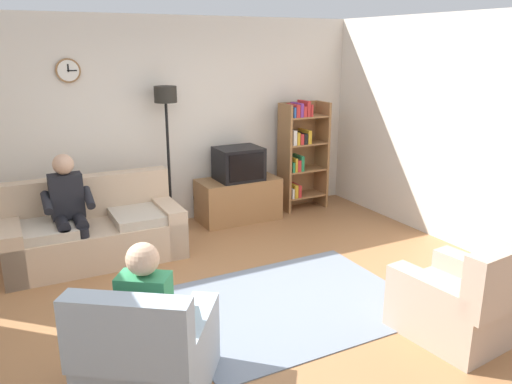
{
  "coord_description": "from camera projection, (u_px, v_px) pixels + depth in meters",
  "views": [
    {
      "loc": [
        -1.99,
        -3.81,
        2.35
      ],
      "look_at": [
        0.33,
        0.65,
        0.88
      ],
      "focal_mm": 35.74,
      "sensor_mm": 36.0,
      "label": 1
    }
  ],
  "objects": [
    {
      "name": "ground_plane",
      "position": [
        257.0,
        304.0,
        4.78
      ],
      "size": [
        12.0,
        12.0,
        0.0
      ],
      "primitive_type": "plane",
      "color": "#9E6B42"
    },
    {
      "name": "back_wall_assembly",
      "position": [
        163.0,
        123.0,
        6.67
      ],
      "size": [
        6.2,
        0.17,
        2.7
      ],
      "color": "silver",
      "rests_on": "ground_plane"
    },
    {
      "name": "right_wall",
      "position": [
        484.0,
        137.0,
        5.67
      ],
      "size": [
        0.12,
        5.8,
        2.7
      ],
      "primitive_type": "cube",
      "color": "silver",
      "rests_on": "ground_plane"
    },
    {
      "name": "couch",
      "position": [
        94.0,
        233.0,
        5.7
      ],
      "size": [
        1.91,
        0.9,
        0.9
      ],
      "color": "tan",
      "rests_on": "ground_plane"
    },
    {
      "name": "tv_stand",
      "position": [
        238.0,
        199.0,
        7.01
      ],
      "size": [
        1.1,
        0.56,
        0.58
      ],
      "color": "olive",
      "rests_on": "ground_plane"
    },
    {
      "name": "tv",
      "position": [
        239.0,
        164.0,
        6.85
      ],
      "size": [
        0.6,
        0.49,
        0.44
      ],
      "color": "black",
      "rests_on": "tv_stand"
    },
    {
      "name": "bookshelf",
      "position": [
        300.0,
        152.0,
        7.37
      ],
      "size": [
        0.68,
        0.36,
        1.58
      ],
      "color": "olive",
      "rests_on": "ground_plane"
    },
    {
      "name": "floor_lamp",
      "position": [
        167.0,
        119.0,
        6.36
      ],
      "size": [
        0.28,
        0.28,
        1.85
      ],
      "color": "black",
      "rests_on": "ground_plane"
    },
    {
      "name": "armchair_near_window",
      "position": [
        149.0,
        356.0,
        3.49
      ],
      "size": [
        1.16,
        1.18,
        0.9
      ],
      "color": "#9EADBC",
      "rests_on": "ground_plane"
    },
    {
      "name": "armchair_near_bookshelf",
      "position": [
        461.0,
        304.0,
        4.2
      ],
      "size": [
        0.89,
        0.96,
        0.9
      ],
      "color": "tan",
      "rests_on": "ground_plane"
    },
    {
      "name": "area_rug",
      "position": [
        291.0,
        303.0,
        4.79
      ],
      "size": [
        2.2,
        1.7,
        0.01
      ],
      "primitive_type": "cube",
      "color": "slate",
      "rests_on": "ground_plane"
    },
    {
      "name": "person_on_couch",
      "position": [
        69.0,
        206.0,
        5.39
      ],
      "size": [
        0.51,
        0.54,
        1.24
      ],
      "color": "black",
      "rests_on": "ground_plane"
    },
    {
      "name": "person_in_left_armchair",
      "position": [
        150.0,
        309.0,
        3.49
      ],
      "size": [
        0.62,
        0.64,
        1.12
      ],
      "color": "#338C59",
      "rests_on": "ground_plane"
    }
  ]
}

